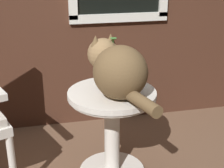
# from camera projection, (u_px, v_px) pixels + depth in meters

# --- Properties ---
(wicker_side_table) EXTENTS (0.56, 0.56, 0.61)m
(wicker_side_table) POSITION_uv_depth(u_px,v_px,m) (112.00, 119.00, 2.14)
(wicker_side_table) COLOR silver
(wicker_side_table) RESTS_ON ground_plane
(cat) EXTENTS (0.40, 0.69, 0.34)m
(cat) POSITION_uv_depth(u_px,v_px,m) (117.00, 69.00, 1.95)
(cat) COLOR brown
(cat) RESTS_ON wicker_side_table
(pewter_vase_with_ivy) EXTENTS (0.13, 0.13, 0.32)m
(pewter_vase_with_ivy) POSITION_uv_depth(u_px,v_px,m) (112.00, 71.00, 2.15)
(pewter_vase_with_ivy) COLOR gray
(pewter_vase_with_ivy) RESTS_ON wicker_side_table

